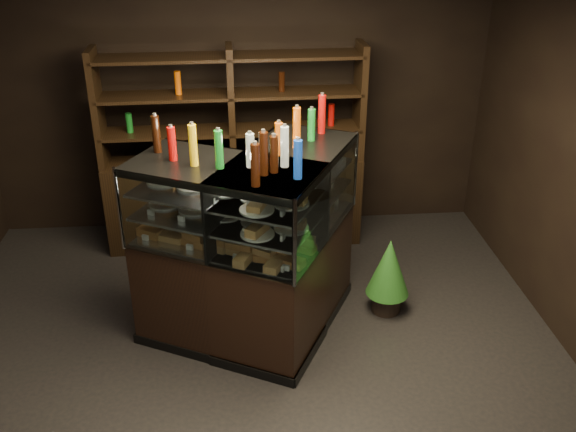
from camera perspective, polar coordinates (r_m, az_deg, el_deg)
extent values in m
plane|color=black|center=(4.98, -3.50, -13.61)|extent=(5.00, 5.00, 0.00)
cube|color=black|center=(6.53, -4.52, 11.40)|extent=(5.00, 0.02, 3.00)
cube|color=black|center=(5.18, -0.18, -5.69)|extent=(1.22, 1.51, 0.89)
cube|color=black|center=(5.41, -0.17, -9.29)|extent=(1.25, 1.56, 0.08)
cube|color=black|center=(4.70, -0.19, 5.03)|extent=(1.22, 1.51, 0.06)
cube|color=silver|center=(4.95, -0.18, -1.27)|extent=(1.14, 1.44, 0.02)
cube|color=silver|center=(4.86, -0.19, 0.90)|extent=(1.14, 1.44, 0.02)
cube|color=silver|center=(4.78, -0.19, 2.92)|extent=(1.14, 1.44, 0.02)
cube|color=white|center=(4.71, 3.74, 1.23)|extent=(0.62, 1.21, 0.62)
cylinder|color=silver|center=(5.30, 6.01, 4.17)|extent=(0.03, 0.03, 0.64)
cylinder|color=silver|center=(4.14, 0.58, -2.49)|extent=(0.03, 0.03, 0.64)
cube|color=black|center=(5.04, -5.23, -6.80)|extent=(1.51, 1.22, 0.89)
cube|color=black|center=(5.28, -5.05, -10.44)|extent=(1.56, 1.25, 0.08)
cube|color=black|center=(4.56, -5.77, 4.14)|extent=(1.51, 1.22, 0.06)
cube|color=silver|center=(4.81, -5.45, -2.30)|extent=(1.44, 1.14, 0.02)
cube|color=silver|center=(4.71, -5.56, -0.09)|extent=(1.44, 1.14, 0.02)
cube|color=silver|center=(4.63, -5.66, 1.98)|extent=(1.44, 1.14, 0.02)
cube|color=white|center=(4.40, -7.69, -0.90)|extent=(1.21, 0.62, 0.62)
cylinder|color=silver|center=(4.14, 0.58, -2.49)|extent=(0.03, 0.03, 0.64)
cylinder|color=silver|center=(4.75, -14.76, 0.61)|extent=(0.03, 0.03, 0.64)
cube|color=#CE8349|center=(4.47, -2.56, -4.09)|extent=(0.16, 0.20, 0.06)
cube|color=#CE8349|center=(4.62, -1.59, -2.98)|extent=(0.16, 0.20, 0.06)
cube|color=#CE8349|center=(4.77, -0.67, -1.93)|extent=(0.16, 0.20, 0.06)
cube|color=#CE8349|center=(4.92, 0.18, -0.95)|extent=(0.16, 0.20, 0.06)
cube|color=#CE8349|center=(5.08, 0.98, -0.03)|extent=(0.16, 0.20, 0.06)
cube|color=#CE8349|center=(5.24, 1.74, 0.84)|extent=(0.16, 0.20, 0.06)
cube|color=#CE8349|center=(5.40, 2.45, 1.66)|extent=(0.16, 0.20, 0.06)
cylinder|color=white|center=(4.43, -2.72, -1.59)|extent=(0.24, 0.24, 0.02)
cube|color=#CE8349|center=(4.41, -2.73, -1.20)|extent=(0.15, 0.19, 0.05)
cylinder|color=white|center=(4.64, -1.40, -0.19)|extent=(0.24, 0.24, 0.02)
cube|color=#CE8349|center=(4.62, -1.40, 0.19)|extent=(0.15, 0.19, 0.05)
cylinder|color=white|center=(4.85, -0.19, 1.09)|extent=(0.24, 0.24, 0.02)
cube|color=#CE8349|center=(4.83, -0.19, 1.45)|extent=(0.15, 0.19, 0.05)
cylinder|color=white|center=(5.06, 0.92, 2.26)|extent=(0.24, 0.24, 0.02)
cube|color=#CE8349|center=(5.05, 0.93, 2.61)|extent=(0.15, 0.19, 0.05)
cylinder|color=white|center=(5.28, 1.94, 3.33)|extent=(0.24, 0.24, 0.02)
cube|color=#CE8349|center=(5.27, 1.95, 3.67)|extent=(0.15, 0.19, 0.05)
cylinder|color=white|center=(4.34, -2.77, 0.58)|extent=(0.24, 0.24, 0.02)
cube|color=#CE8349|center=(4.33, -2.78, 0.99)|extent=(0.15, 0.19, 0.05)
cylinder|color=white|center=(4.55, -1.42, 1.91)|extent=(0.24, 0.24, 0.02)
cube|color=#CE8349|center=(4.54, -1.43, 2.30)|extent=(0.15, 0.19, 0.05)
cylinder|color=white|center=(4.77, -0.19, 3.11)|extent=(0.24, 0.24, 0.02)
cube|color=#CE8349|center=(4.76, -0.19, 3.49)|extent=(0.15, 0.19, 0.05)
cylinder|color=white|center=(4.99, 0.94, 4.21)|extent=(0.24, 0.24, 0.02)
cube|color=#CE8349|center=(4.98, 0.94, 4.58)|extent=(0.15, 0.19, 0.05)
cylinder|color=white|center=(5.21, 1.97, 5.22)|extent=(0.24, 0.24, 0.02)
cube|color=#CE8349|center=(5.20, 1.98, 5.57)|extent=(0.15, 0.19, 0.05)
cube|color=#CE8349|center=(5.03, -11.42, -0.87)|extent=(0.20, 0.16, 0.06)
cube|color=#CE8349|center=(4.94, -9.57, -1.26)|extent=(0.20, 0.16, 0.06)
cube|color=#CE8349|center=(4.85, -7.65, -1.67)|extent=(0.20, 0.16, 0.06)
cube|color=#CE8349|center=(4.77, -5.66, -2.09)|extent=(0.20, 0.16, 0.06)
cube|color=#CE8349|center=(4.69, -3.60, -2.51)|extent=(0.20, 0.16, 0.06)
cube|color=#CE8349|center=(4.62, -1.48, -2.95)|extent=(0.20, 0.16, 0.06)
cube|color=#CE8349|center=(4.56, 0.71, -3.40)|extent=(0.20, 0.16, 0.06)
cylinder|color=white|center=(4.95, -10.88, 1.11)|extent=(0.24, 0.24, 0.02)
cube|color=#CE8349|center=(4.93, -10.91, 1.47)|extent=(0.19, 0.15, 0.05)
cylinder|color=white|center=(4.82, -8.29, 0.62)|extent=(0.24, 0.24, 0.02)
cube|color=#CE8349|center=(4.80, -8.32, 0.99)|extent=(0.19, 0.15, 0.05)
cylinder|color=white|center=(4.70, -5.57, 0.10)|extent=(0.24, 0.24, 0.02)
cube|color=#CE8349|center=(4.69, -5.59, 0.48)|extent=(0.19, 0.15, 0.05)
cylinder|color=white|center=(4.60, -2.73, -0.44)|extent=(0.24, 0.24, 0.02)
cube|color=#CE8349|center=(4.59, -2.73, -0.06)|extent=(0.19, 0.15, 0.05)
cylinder|color=white|center=(4.51, 0.25, -1.01)|extent=(0.24, 0.24, 0.02)
cube|color=#CE8349|center=(4.49, 0.25, -0.62)|extent=(0.19, 0.15, 0.05)
cylinder|color=white|center=(4.87, -11.06, 3.10)|extent=(0.24, 0.24, 0.02)
cube|color=#CE8349|center=(4.86, -11.10, 3.47)|extent=(0.19, 0.15, 0.05)
cylinder|color=white|center=(4.74, -8.44, 2.65)|extent=(0.24, 0.24, 0.02)
cube|color=#CE8349|center=(4.73, -8.47, 3.03)|extent=(0.19, 0.15, 0.05)
cylinder|color=white|center=(4.62, -5.67, 2.18)|extent=(0.24, 0.24, 0.02)
cube|color=#CE8349|center=(4.61, -5.69, 2.57)|extent=(0.19, 0.15, 0.05)
cylinder|color=white|center=(4.52, -2.78, 1.67)|extent=(0.24, 0.24, 0.02)
cube|color=#CE8349|center=(4.50, -2.79, 2.07)|extent=(0.19, 0.15, 0.05)
cylinder|color=white|center=(4.43, 0.25, 1.14)|extent=(0.24, 0.24, 0.02)
cube|color=#CE8349|center=(4.41, 0.25, 1.54)|extent=(0.19, 0.15, 0.05)
cylinder|color=yellow|center=(4.16, -3.19, 4.50)|extent=(0.06, 0.06, 0.28)
cylinder|color=silver|center=(4.10, -3.24, 6.44)|extent=(0.03, 0.03, 0.02)
cylinder|color=silver|center=(4.32, -2.12, 5.39)|extent=(0.06, 0.06, 0.28)
cylinder|color=silver|center=(4.27, -2.15, 7.27)|extent=(0.03, 0.03, 0.02)
cylinder|color=#0F38B2|center=(4.48, -1.12, 6.21)|extent=(0.06, 0.06, 0.28)
cylinder|color=silver|center=(4.43, -1.14, 8.03)|extent=(0.03, 0.03, 0.02)
cylinder|color=#D8590A|center=(4.64, -0.20, 6.98)|extent=(0.06, 0.06, 0.28)
cylinder|color=silver|center=(4.59, -0.20, 8.74)|extent=(0.03, 0.03, 0.02)
cylinder|color=#147223|center=(4.81, 0.67, 7.69)|extent=(0.06, 0.06, 0.28)
cylinder|color=silver|center=(4.76, 0.68, 9.39)|extent=(0.03, 0.03, 0.02)
cylinder|color=#B20C0A|center=(4.98, 1.48, 8.35)|extent=(0.06, 0.06, 0.28)
cylinder|color=silver|center=(4.93, 1.50, 10.00)|extent=(0.03, 0.03, 0.02)
cylinder|color=black|center=(5.15, 2.25, 8.96)|extent=(0.06, 0.06, 0.28)
cylinder|color=silver|center=(5.10, 2.28, 10.56)|extent=(0.03, 0.03, 0.02)
cylinder|color=yellow|center=(4.77, -11.97, 6.95)|extent=(0.06, 0.06, 0.28)
cylinder|color=silver|center=(4.73, -12.15, 8.66)|extent=(0.03, 0.03, 0.02)
cylinder|color=silver|center=(4.67, -10.02, 6.70)|extent=(0.06, 0.06, 0.28)
cylinder|color=silver|center=(4.63, -10.17, 8.44)|extent=(0.03, 0.03, 0.02)
cylinder|color=#0F38B2|center=(4.58, -7.98, 6.43)|extent=(0.06, 0.06, 0.28)
cylinder|color=silver|center=(4.53, -8.10, 8.20)|extent=(0.03, 0.03, 0.02)
cylinder|color=#D8590A|center=(4.49, -5.87, 6.14)|extent=(0.06, 0.06, 0.28)
cylinder|color=silver|center=(4.44, -5.96, 7.95)|extent=(0.03, 0.03, 0.02)
cylinder|color=#147223|center=(4.41, -3.68, 5.83)|extent=(0.06, 0.06, 0.28)
cylinder|color=silver|center=(4.36, -3.73, 7.67)|extent=(0.03, 0.03, 0.02)
cylinder|color=#B20C0A|center=(4.34, -1.41, 5.50)|extent=(0.06, 0.06, 0.28)
cylinder|color=silver|center=(4.28, -1.43, 7.37)|extent=(0.03, 0.03, 0.02)
cylinder|color=black|center=(4.27, 0.94, 5.15)|extent=(0.06, 0.06, 0.28)
cylinder|color=silver|center=(4.22, 0.95, 7.05)|extent=(0.03, 0.03, 0.02)
cylinder|color=black|center=(5.61, 8.72, -7.51)|extent=(0.24, 0.24, 0.18)
cone|color=#185217|center=(5.43, 8.97, -4.50)|extent=(0.36, 0.36, 0.51)
cone|color=#185217|center=(5.34, 9.09, -2.97)|extent=(0.28, 0.28, 0.35)
cube|color=black|center=(6.47, -4.73, 1.32)|extent=(2.52, 0.47, 0.90)
cube|color=black|center=(6.22, -16.58, 9.11)|extent=(0.07, 0.38, 1.10)
cube|color=black|center=(6.11, -5.08, 9.81)|extent=(0.07, 0.38, 1.10)
cube|color=black|center=(6.25, 6.40, 10.13)|extent=(0.07, 0.38, 1.10)
cube|color=black|center=(6.19, -4.99, 7.60)|extent=(2.47, 0.43, 0.03)
cube|color=black|center=(6.08, -5.12, 10.71)|extent=(2.47, 0.43, 0.03)
cube|color=black|center=(5.99, -5.26, 13.93)|extent=(2.47, 0.43, 0.03)
cylinder|color=yellow|center=(6.21, -13.95, 8.19)|extent=(0.06, 0.06, 0.22)
cylinder|color=silver|center=(6.16, -9.52, 8.47)|extent=(0.06, 0.06, 0.22)
cylinder|color=#0F38B2|center=(6.15, -5.03, 8.70)|extent=(0.06, 0.06, 0.22)
cylinder|color=#D8590A|center=(6.17, -0.55, 8.88)|extent=(0.06, 0.06, 0.22)
cylinder|color=#147223|center=(6.23, 3.87, 9.00)|extent=(0.06, 0.06, 0.22)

